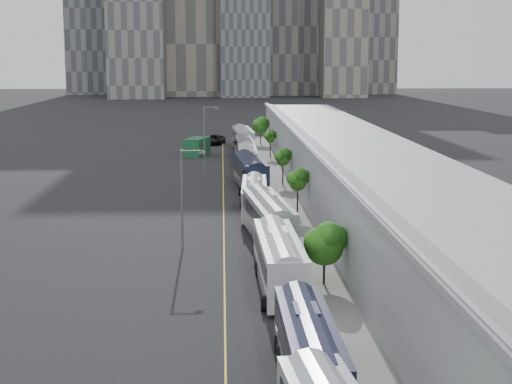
{
  "coord_description": "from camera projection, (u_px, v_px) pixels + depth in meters",
  "views": [
    {
      "loc": [
        -1.58,
        -17.63,
        15.68
      ],
      "look_at": [
        1.63,
        56.63,
        3.0
      ],
      "focal_mm": 55.0,
      "sensor_mm": 36.0,
      "label": 1
    }
  ],
  "objects": [
    {
      "name": "sidewalk",
      "position": [
        334.0,
        225.0,
        74.61
      ],
      "size": [
        10.0,
        170.0,
        0.12
      ],
      "primitive_type": "cube",
      "color": "gray",
      "rests_on": "ground"
    },
    {
      "name": "tree_1",
      "position": [
        324.0,
        241.0,
        54.27
      ],
      "size": [
        2.7,
        2.7,
        4.58
      ],
      "color": "black",
      "rests_on": "ground"
    },
    {
      "name": "bus_1",
      "position": [
        309.0,
        357.0,
        37.67
      ],
      "size": [
        2.73,
        12.15,
        3.55
      ],
      "rotation": [
        0.0,
        0.0,
        0.01
      ],
      "color": "#161833",
      "rests_on": "ground"
    },
    {
      "name": "bus_8",
      "position": [
        243.0,
        141.0,
        134.87
      ],
      "size": [
        3.58,
        13.96,
        4.04
      ],
      "rotation": [
        0.0,
        0.0,
        0.06
      ],
      "color": "#B6B8C1",
      "rests_on": "ground"
    },
    {
      "name": "depot",
      "position": [
        376.0,
        189.0,
        74.2
      ],
      "size": [
        12.45,
        160.4,
        7.2
      ],
      "color": "gray",
      "rests_on": "ground"
    },
    {
      "name": "suv",
      "position": [
        215.0,
        140.0,
        144.79
      ],
      "size": [
        4.12,
        6.85,
        1.78
      ],
      "primitive_type": "imported",
      "rotation": [
        0.0,
        0.0,
        -0.19
      ],
      "color": "black",
      "rests_on": "ground"
    },
    {
      "name": "bus_7",
      "position": [
        245.0,
        151.0,
        121.51
      ],
      "size": [
        3.01,
        12.69,
        3.68
      ],
      "rotation": [
        0.0,
        0.0,
        0.04
      ],
      "color": "slate",
      "rests_on": "ground"
    },
    {
      "name": "bus_6",
      "position": [
        248.0,
        161.0,
        109.06
      ],
      "size": [
        2.81,
        12.58,
        3.67
      ],
      "rotation": [
        0.0,
        0.0,
        -0.01
      ],
      "color": "white",
      "rests_on": "ground"
    },
    {
      "name": "tree_2",
      "position": [
        298.0,
        180.0,
        78.06
      ],
      "size": [
        1.79,
        1.79,
        4.7
      ],
      "color": "black",
      "rests_on": "ground"
    },
    {
      "name": "lane_line",
      "position": [
        224.0,
        226.0,
        74.17
      ],
      "size": [
        0.12,
        160.0,
        0.02
      ],
      "primitive_type": "cube",
      "color": "gold",
      "rests_on": "ground"
    },
    {
      "name": "street_lamp_near",
      "position": [
        184.0,
        192.0,
        64.55
      ],
      "size": [
        2.04,
        0.22,
        8.33
      ],
      "color": "#59595E",
      "rests_on": "ground"
    },
    {
      "name": "tree_5",
      "position": [
        261.0,
        124.0,
        143.72
      ],
      "size": [
        2.66,
        2.66,
        5.14
      ],
      "color": "black",
      "rests_on": "ground"
    },
    {
      "name": "bus_3",
      "position": [
        268.0,
        223.0,
        67.59
      ],
      "size": [
        4.14,
        13.94,
        4.01
      ],
      "rotation": [
        0.0,
        0.0,
        0.1
      ],
      "color": "gray",
      "rests_on": "ground"
    },
    {
      "name": "tree_4",
      "position": [
        270.0,
        137.0,
        124.48
      ],
      "size": [
        1.49,
        1.49,
        4.16
      ],
      "color": "black",
      "rests_on": "ground"
    },
    {
      "name": "shipping_container",
      "position": [
        197.0,
        147.0,
        127.93
      ],
      "size": [
        4.39,
        6.59,
        2.9
      ],
      "primitive_type": "cube",
      "rotation": [
        0.0,
        0.0,
        -0.3
      ],
      "color": "#164727",
      "rests_on": "ground"
    },
    {
      "name": "street_lamp_far",
      "position": [
        206.0,
        135.0,
        108.25
      ],
      "size": [
        2.04,
        0.22,
        9.17
      ],
      "color": "#59595E",
      "rests_on": "ground"
    },
    {
      "name": "bus_4",
      "position": [
        254.0,
        201.0,
        79.16
      ],
      "size": [
        3.03,
        12.36,
        3.59
      ],
      "rotation": [
        0.0,
        0.0,
        -0.04
      ],
      "color": "#ADB0B8",
      "rests_on": "ground"
    },
    {
      "name": "bus_5",
      "position": [
        250.0,
        175.0,
        95.12
      ],
      "size": [
        3.92,
        14.05,
        4.05
      ],
      "rotation": [
        0.0,
        0.0,
        0.08
      ],
      "color": "#161B33",
      "rests_on": "ground"
    },
    {
      "name": "tree_3",
      "position": [
        283.0,
        157.0,
        97.51
      ],
      "size": [
        1.71,
        1.71,
        4.43
      ],
      "color": "black",
      "rests_on": "ground"
    },
    {
      "name": "bus_2",
      "position": [
        279.0,
        266.0,
        53.74
      ],
      "size": [
        2.98,
        13.36,
        3.89
      ],
      "rotation": [
        0.0,
        0.0,
        0.02
      ],
      "color": "silver",
      "rests_on": "ground"
    }
  ]
}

